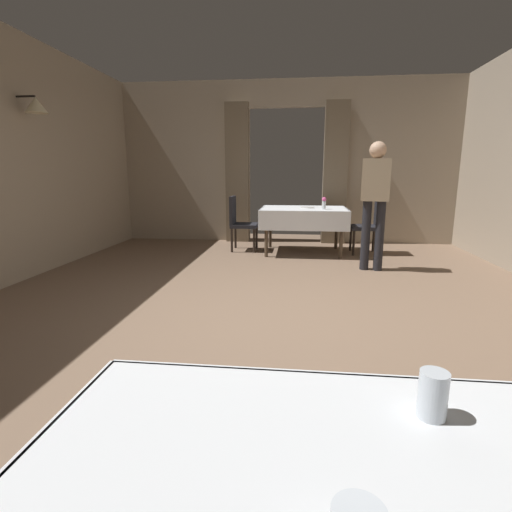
{
  "coord_description": "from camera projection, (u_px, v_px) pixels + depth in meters",
  "views": [
    {
      "loc": [
        0.27,
        -3.39,
        1.32
      ],
      "look_at": [
        -0.17,
        0.59,
        0.46
      ],
      "focal_mm": 27.14,
      "sensor_mm": 36.0,
      "label": 1
    }
  ],
  "objects": [
    {
      "name": "flower_vase_mid",
      "position": [
        324.0,
        203.0,
        6.12
      ],
      "size": [
        0.07,
        0.07,
        0.19
      ],
      "color": "silver",
      "rests_on": "dining_table_mid"
    },
    {
      "name": "person_waiter_by_doorway",
      "position": [
        375.0,
        195.0,
        5.16
      ],
      "size": [
        0.4,
        0.29,
        1.72
      ],
      "color": "black",
      "rests_on": "ground"
    },
    {
      "name": "plate_mid_b",
      "position": [
        308.0,
        207.0,
        6.41
      ],
      "size": [
        0.23,
        0.23,
        0.01
      ],
      "primitive_type": "cylinder",
      "color": "white",
      "rests_on": "dining_table_mid"
    },
    {
      "name": "dining_table_mid",
      "position": [
        304.0,
        214.0,
        6.4
      ],
      "size": [
        1.41,
        1.06,
        0.75
      ],
      "color": "#4C3D2D",
      "rests_on": "ground"
    },
    {
      "name": "wall_back",
      "position": [
        286.0,
        162.0,
        7.34
      ],
      "size": [
        6.4,
        0.27,
        3.0
      ],
      "color": "gray",
      "rests_on": "ground"
    },
    {
      "name": "glass_near_a",
      "position": [
        433.0,
        395.0,
        0.9
      ],
      "size": [
        0.07,
        0.07,
        0.11
      ],
      "primitive_type": "cylinder",
      "color": "silver",
      "rests_on": "dining_table_near"
    },
    {
      "name": "chair_mid_left",
      "position": [
        240.0,
        221.0,
        6.63
      ],
      "size": [
        0.45,
        0.44,
        0.93
      ],
      "color": "black",
      "rests_on": "ground"
    },
    {
      "name": "chair_mid_right",
      "position": [
        370.0,
        223.0,
        6.36
      ],
      "size": [
        0.44,
        0.44,
        0.93
      ],
      "color": "black",
      "rests_on": "ground"
    },
    {
      "name": "ground",
      "position": [
        268.0,
        317.0,
        3.59
      ],
      "size": [
        10.08,
        10.08,
        0.0
      ],
      "primitive_type": "plane",
      "color": "#7A604C"
    }
  ]
}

